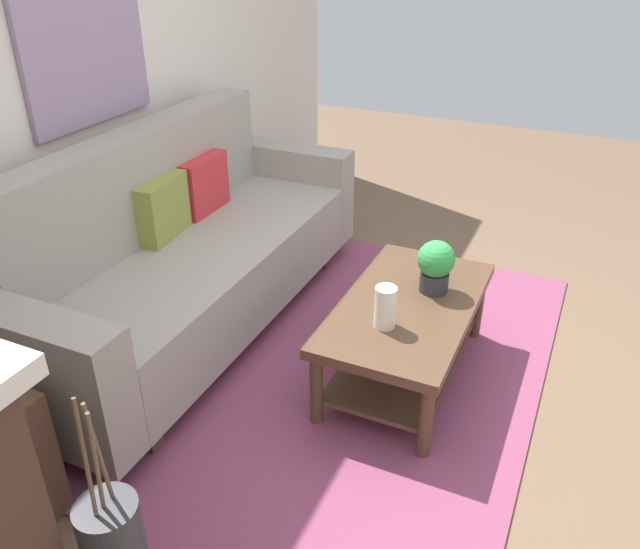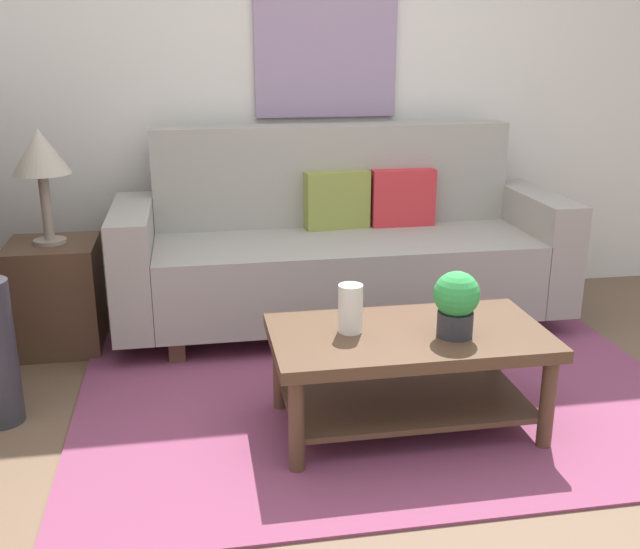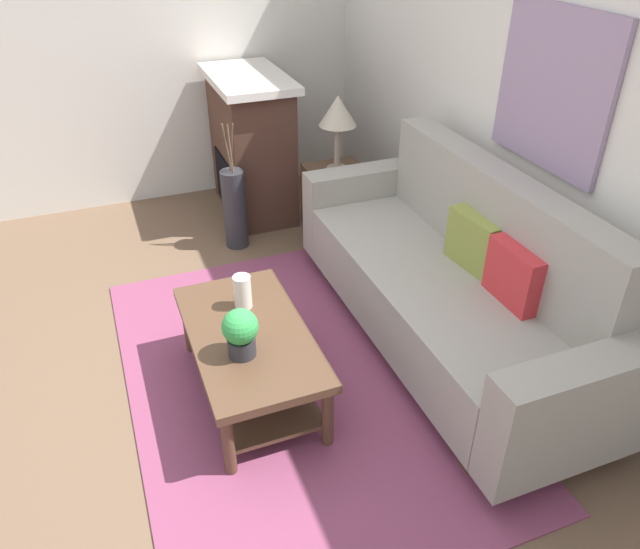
{
  "view_description": "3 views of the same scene",
  "coord_description": "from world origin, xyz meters",
  "px_view_note": "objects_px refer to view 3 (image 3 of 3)",
  "views": [
    {
      "loc": [
        -2.49,
        -0.45,
        2.02
      ],
      "look_at": [
        -0.09,
        0.64,
        0.55
      ],
      "focal_mm": 35.97,
      "sensor_mm": 36.0,
      "label": 1
    },
    {
      "loc": [
        -0.8,
        -2.4,
        1.54
      ],
      "look_at": [
        -0.21,
        0.94,
        0.46
      ],
      "focal_mm": 41.59,
      "sensor_mm": 36.0,
      "label": 2
    },
    {
      "loc": [
        2.49,
        -0.32,
        2.39
      ],
      "look_at": [
        -0.05,
        0.66,
        0.64
      ],
      "focal_mm": 33.99,
      "sensor_mm": 36.0,
      "label": 3
    }
  ],
  "objects_px": {
    "throw_pillow_crimson": "(515,275)",
    "tabletop_vase": "(243,292)",
    "floor_vase": "(235,209)",
    "framed_painting": "(552,89)",
    "fireplace": "(252,145)",
    "couch": "(450,282)",
    "side_table": "(336,203)",
    "coffee_table": "(250,349)",
    "potted_plant_tabletop": "(241,332)",
    "table_lamp": "(338,114)",
    "throw_pillow_olive": "(474,241)"
  },
  "relations": [
    {
      "from": "side_table",
      "to": "floor_vase",
      "type": "bearing_deg",
      "value": -98.59
    },
    {
      "from": "tabletop_vase",
      "to": "fireplace",
      "type": "bearing_deg",
      "value": 162.72
    },
    {
      "from": "side_table",
      "to": "table_lamp",
      "type": "xyz_separation_m",
      "value": [
        0.0,
        0.0,
        0.71
      ]
    },
    {
      "from": "floor_vase",
      "to": "throw_pillow_crimson",
      "type": "bearing_deg",
      "value": 26.71
    },
    {
      "from": "fireplace",
      "to": "tabletop_vase",
      "type": "bearing_deg",
      "value": -17.28
    },
    {
      "from": "throw_pillow_olive",
      "to": "table_lamp",
      "type": "xyz_separation_m",
      "value": [
        -1.51,
        -0.22,
        0.31
      ]
    },
    {
      "from": "framed_painting",
      "to": "tabletop_vase",
      "type": "bearing_deg",
      "value": -96.97
    },
    {
      "from": "throw_pillow_crimson",
      "to": "side_table",
      "type": "relative_size",
      "value": 0.64
    },
    {
      "from": "framed_painting",
      "to": "throw_pillow_olive",
      "type": "bearing_deg",
      "value": -90.0
    },
    {
      "from": "throw_pillow_crimson",
      "to": "floor_vase",
      "type": "relative_size",
      "value": 0.58
    },
    {
      "from": "potted_plant_tabletop",
      "to": "floor_vase",
      "type": "xyz_separation_m",
      "value": [
        -1.82,
        0.42,
        -0.26
      ]
    },
    {
      "from": "coffee_table",
      "to": "framed_painting",
      "type": "distance_m",
      "value": 2.08
    },
    {
      "from": "throw_pillow_crimson",
      "to": "floor_vase",
      "type": "xyz_separation_m",
      "value": [
        -2.01,
        -1.01,
        -0.37
      ]
    },
    {
      "from": "couch",
      "to": "throw_pillow_olive",
      "type": "height_order",
      "value": "couch"
    },
    {
      "from": "potted_plant_tabletop",
      "to": "framed_painting",
      "type": "distance_m",
      "value": 2.01
    },
    {
      "from": "couch",
      "to": "table_lamp",
      "type": "bearing_deg",
      "value": -176.45
    },
    {
      "from": "side_table",
      "to": "coffee_table",
      "type": "bearing_deg",
      "value": -36.54
    },
    {
      "from": "throw_pillow_crimson",
      "to": "tabletop_vase",
      "type": "bearing_deg",
      "value": -113.93
    },
    {
      "from": "fireplace",
      "to": "floor_vase",
      "type": "height_order",
      "value": "fireplace"
    },
    {
      "from": "throw_pillow_crimson",
      "to": "potted_plant_tabletop",
      "type": "distance_m",
      "value": 1.45
    },
    {
      "from": "side_table",
      "to": "throw_pillow_olive",
      "type": "bearing_deg",
      "value": 8.23
    },
    {
      "from": "potted_plant_tabletop",
      "to": "floor_vase",
      "type": "bearing_deg",
      "value": 166.96
    },
    {
      "from": "throw_pillow_olive",
      "to": "throw_pillow_crimson",
      "type": "xyz_separation_m",
      "value": [
        0.38,
        0.0,
        0.0
      ]
    },
    {
      "from": "floor_vase",
      "to": "framed_painting",
      "type": "xyz_separation_m",
      "value": [
        1.63,
        1.35,
        1.2
      ]
    },
    {
      "from": "couch",
      "to": "tabletop_vase",
      "type": "distance_m",
      "value": 1.22
    },
    {
      "from": "tabletop_vase",
      "to": "framed_painting",
      "type": "xyz_separation_m",
      "value": [
        0.2,
        1.66,
        0.98
      ]
    },
    {
      "from": "tabletop_vase",
      "to": "side_table",
      "type": "relative_size",
      "value": 0.35
    },
    {
      "from": "throw_pillow_crimson",
      "to": "framed_painting",
      "type": "height_order",
      "value": "framed_painting"
    },
    {
      "from": "couch",
      "to": "side_table",
      "type": "xyz_separation_m",
      "value": [
        -1.51,
        -0.09,
        -0.15
      ]
    },
    {
      "from": "throw_pillow_olive",
      "to": "table_lamp",
      "type": "bearing_deg",
      "value": -171.77
    },
    {
      "from": "side_table",
      "to": "couch",
      "type": "bearing_deg",
      "value": 3.55
    },
    {
      "from": "fireplace",
      "to": "framed_painting",
      "type": "xyz_separation_m",
      "value": [
        2.18,
        1.04,
        0.92
      ]
    },
    {
      "from": "tabletop_vase",
      "to": "side_table",
      "type": "distance_m",
      "value": 1.72
    },
    {
      "from": "side_table",
      "to": "floor_vase",
      "type": "height_order",
      "value": "floor_vase"
    },
    {
      "from": "table_lamp",
      "to": "side_table",
      "type": "bearing_deg",
      "value": 0.0
    },
    {
      "from": "potted_plant_tabletop",
      "to": "fireplace",
      "type": "bearing_deg",
      "value": 162.92
    },
    {
      "from": "tabletop_vase",
      "to": "potted_plant_tabletop",
      "type": "distance_m",
      "value": 0.41
    },
    {
      "from": "coffee_table",
      "to": "potted_plant_tabletop",
      "type": "relative_size",
      "value": 4.2
    },
    {
      "from": "tabletop_vase",
      "to": "couch",
      "type": "bearing_deg",
      "value": 80.36
    },
    {
      "from": "couch",
      "to": "fireplace",
      "type": "distance_m",
      "value": 2.26
    },
    {
      "from": "throw_pillow_crimson",
      "to": "side_table",
      "type": "xyz_separation_m",
      "value": [
        -1.89,
        -0.22,
        -0.4
      ]
    },
    {
      "from": "floor_vase",
      "to": "throw_pillow_olive",
      "type": "bearing_deg",
      "value": 31.87
    },
    {
      "from": "throw_pillow_crimson",
      "to": "tabletop_vase",
      "type": "xyz_separation_m",
      "value": [
        -0.59,
        -1.32,
        -0.15
      ]
    },
    {
      "from": "tabletop_vase",
      "to": "potted_plant_tabletop",
      "type": "height_order",
      "value": "potted_plant_tabletop"
    },
    {
      "from": "couch",
      "to": "coffee_table",
      "type": "height_order",
      "value": "couch"
    },
    {
      "from": "floor_vase",
      "to": "framed_painting",
      "type": "relative_size",
      "value": 0.76
    },
    {
      "from": "couch",
      "to": "throw_pillow_crimson",
      "type": "relative_size",
      "value": 6.71
    },
    {
      "from": "couch",
      "to": "side_table",
      "type": "bearing_deg",
      "value": -176.45
    },
    {
      "from": "couch",
      "to": "table_lamp",
      "type": "distance_m",
      "value": 1.61
    },
    {
      "from": "tabletop_vase",
      "to": "side_table",
      "type": "bearing_deg",
      "value": 139.83
    }
  ]
}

